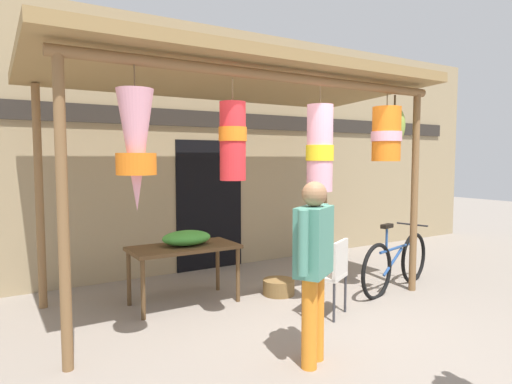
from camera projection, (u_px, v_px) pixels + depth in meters
name	position (u px, v px, depth m)	size (l,w,h in m)	color
ground_plane	(306.00, 323.00, 4.65)	(30.00, 30.00, 0.00)	gray
shop_facade	(197.00, 149.00, 6.85)	(12.59, 0.29, 3.74)	#9E8966
market_stall_canopy	(248.00, 96.00, 5.12)	(4.70, 2.28, 2.79)	brown
display_table	(184.00, 252.00, 5.23)	(1.26, 0.64, 0.69)	brown
flower_heap_on_table	(188.00, 238.00, 5.26)	(0.59, 0.41, 0.18)	green
folding_chair	(331.00, 270.00, 4.84)	(0.54, 0.54, 0.84)	beige
wicker_basket_by_table	(279.00, 287.00, 5.61)	(0.40, 0.40, 0.19)	brown
parked_bicycle	(396.00, 263.00, 5.83)	(1.71, 0.57, 0.92)	black
customer_foreground	(314.00, 258.00, 3.66)	(0.52, 0.40, 1.54)	orange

